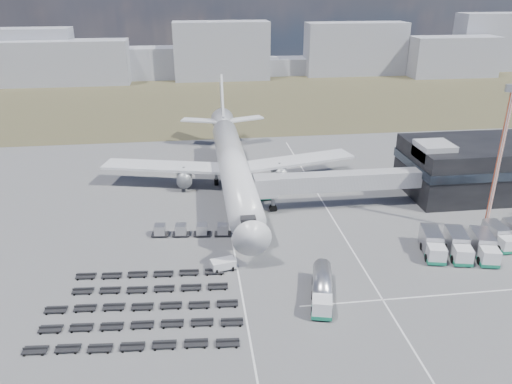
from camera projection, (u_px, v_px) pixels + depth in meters
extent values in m
plane|color=#565659|center=(253.00, 275.00, 70.02)|extent=(420.00, 420.00, 0.00)
cube|color=#47442A|center=(213.00, 100.00, 170.26)|extent=(420.00, 90.00, 0.01)
cube|color=silver|center=(235.00, 258.00, 74.34)|extent=(0.25, 110.00, 0.01)
cube|color=silver|center=(352.00, 250.00, 76.47)|extent=(0.25, 110.00, 0.01)
cube|color=silver|center=(448.00, 295.00, 65.68)|extent=(40.00, 0.25, 0.01)
cube|color=black|center=(485.00, 167.00, 95.60)|extent=(30.00, 16.00, 10.00)
cube|color=#262D38|center=(487.00, 161.00, 95.12)|extent=(30.40, 16.40, 1.60)
cube|color=#939399|center=(434.00, 151.00, 90.58)|extent=(6.00, 6.00, 3.00)
cube|color=#939399|center=(339.00, 181.00, 88.83)|extent=(29.80, 3.00, 3.00)
cube|color=#939399|center=(265.00, 186.00, 86.79)|extent=(4.00, 3.60, 3.40)
cylinder|color=slate|center=(273.00, 198.00, 88.43)|extent=(0.70, 0.70, 5.10)
cylinder|color=black|center=(273.00, 208.00, 89.26)|extent=(1.40, 0.90, 1.40)
cylinder|color=silver|center=(233.00, 166.00, 95.27)|extent=(5.60, 48.00, 5.60)
cone|color=silver|center=(250.00, 230.00, 71.12)|extent=(5.60, 5.00, 5.60)
cone|color=silver|center=(223.00, 123.00, 120.47)|extent=(5.60, 8.00, 5.60)
cube|color=black|center=(248.00, 219.00, 72.63)|extent=(2.20, 2.00, 0.80)
cube|color=silver|center=(166.00, 166.00, 98.76)|extent=(25.59, 11.38, 0.50)
cube|color=silver|center=(295.00, 161.00, 101.84)|extent=(25.59, 11.38, 0.50)
cylinder|color=slate|center=(184.00, 177.00, 98.02)|extent=(3.00, 5.00, 3.00)
cylinder|color=slate|center=(279.00, 173.00, 100.27)|extent=(3.00, 5.00, 3.00)
cube|color=silver|center=(200.00, 120.00, 121.48)|extent=(9.49, 5.63, 0.35)
cube|color=silver|center=(245.00, 119.00, 122.78)|extent=(9.49, 5.63, 0.35)
cube|color=silver|center=(222.00, 97.00, 120.96)|extent=(0.50, 9.06, 11.45)
cylinder|color=slate|center=(246.00, 237.00, 77.73)|extent=(0.50, 0.50, 2.50)
cylinder|color=slate|center=(216.00, 179.00, 100.13)|extent=(0.60, 0.60, 2.50)
cylinder|color=slate|center=(248.00, 178.00, 100.89)|extent=(0.60, 0.60, 2.50)
cylinder|color=black|center=(246.00, 241.00, 78.03)|extent=(0.50, 1.20, 1.20)
cube|color=#9597A3|center=(20.00, 56.00, 196.12)|extent=(40.54, 12.00, 20.69)
cube|color=#9597A3|center=(64.00, 63.00, 192.78)|extent=(48.91, 12.00, 16.69)
cube|color=#9597A3|center=(160.00, 63.00, 205.96)|extent=(47.92, 12.00, 12.49)
cube|color=#9597A3|center=(222.00, 51.00, 201.65)|extent=(38.21, 12.00, 22.75)
cube|color=#9597A3|center=(306.00, 65.00, 217.12)|extent=(48.91, 12.00, 6.88)
cube|color=#9597A3|center=(355.00, 49.00, 212.21)|extent=(42.40, 12.00, 21.50)
cube|color=#9597A3|center=(453.00, 57.00, 208.91)|extent=(36.42, 12.00, 16.30)
cube|color=#9597A3|center=(502.00, 42.00, 222.59)|extent=(41.75, 12.00, 24.55)
cube|color=silver|center=(322.00, 307.00, 60.89)|extent=(2.93, 2.93, 2.30)
cube|color=#147252|center=(322.00, 313.00, 61.25)|extent=(3.05, 3.05, 0.50)
cylinder|color=#ADACB1|center=(322.00, 281.00, 65.19)|extent=(4.29, 7.90, 2.50)
cube|color=slate|center=(322.00, 289.00, 65.64)|extent=(4.19, 7.88, 0.35)
cylinder|color=black|center=(322.00, 297.00, 64.37)|extent=(2.80, 1.71, 1.10)
cube|color=silver|center=(223.00, 265.00, 71.12)|extent=(3.75, 2.64, 1.52)
cube|color=silver|center=(263.00, 188.00, 95.26)|extent=(2.60, 5.90, 2.70)
cube|color=#147252|center=(263.00, 193.00, 95.70)|extent=(2.71, 6.00, 0.43)
cube|color=silver|center=(436.00, 254.00, 72.57)|extent=(3.00, 2.92, 2.41)
cube|color=#147252|center=(435.00, 260.00, 72.94)|extent=(3.14, 3.05, 0.49)
cube|color=#ADACB1|center=(431.00, 239.00, 75.90)|extent=(3.71, 5.51, 2.85)
cube|color=silver|center=(463.00, 255.00, 72.22)|extent=(3.00, 2.92, 2.41)
cube|color=#147252|center=(462.00, 261.00, 72.59)|extent=(3.14, 3.05, 0.49)
cube|color=#ADACB1|center=(456.00, 240.00, 75.55)|extent=(3.71, 5.51, 2.85)
cube|color=silver|center=(489.00, 257.00, 71.87)|extent=(3.00, 2.92, 2.41)
cube|color=#147252|center=(488.00, 262.00, 72.24)|extent=(3.14, 3.05, 0.49)
cube|color=#ADACB1|center=(481.00, 241.00, 75.21)|extent=(3.71, 5.51, 2.85)
cube|color=silver|center=(507.00, 244.00, 75.49)|extent=(2.28, 2.19, 2.15)
cube|color=#147252|center=(506.00, 249.00, 75.81)|extent=(2.38, 2.29, 0.44)
cube|color=#ADACB1|center=(495.00, 232.00, 78.46)|extent=(2.42, 4.54, 2.54)
cube|color=black|center=(160.00, 234.00, 80.53)|extent=(2.91, 1.97, 0.19)
cube|color=#ADACB1|center=(160.00, 229.00, 80.18)|extent=(1.86, 1.86, 1.58)
cube|color=black|center=(181.00, 234.00, 80.61)|extent=(2.91, 1.97, 0.19)
cube|color=#ADACB1|center=(181.00, 229.00, 80.25)|extent=(1.86, 1.86, 1.58)
cube|color=black|center=(202.00, 234.00, 80.68)|extent=(2.91, 1.97, 0.19)
cube|color=#ADACB1|center=(202.00, 229.00, 80.33)|extent=(1.86, 1.86, 1.58)
cube|color=black|center=(223.00, 233.00, 80.76)|extent=(2.91, 1.97, 0.19)
cube|color=#ADACB1|center=(223.00, 229.00, 80.41)|extent=(1.86, 1.86, 1.58)
cube|color=black|center=(132.00, 346.00, 56.10)|extent=(25.04, 3.13, 0.64)
cube|color=black|center=(138.00, 324.00, 59.54)|extent=(25.04, 3.13, 0.64)
cube|color=black|center=(143.00, 305.00, 62.98)|extent=(25.04, 3.13, 0.64)
cube|color=black|center=(147.00, 289.00, 66.42)|extent=(21.47, 2.87, 0.64)
cube|color=black|center=(151.00, 273.00, 69.86)|extent=(21.47, 2.87, 0.64)
cylinder|color=#B13D1C|center=(498.00, 166.00, 77.11)|extent=(0.66, 0.66, 23.41)
cube|color=#565659|center=(484.00, 232.00, 81.67)|extent=(1.87, 1.87, 0.28)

